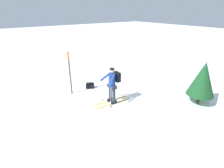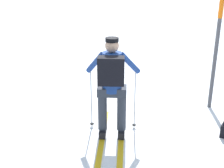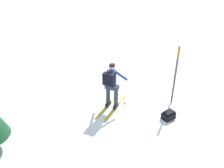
% 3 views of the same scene
% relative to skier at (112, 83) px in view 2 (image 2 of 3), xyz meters
% --- Properties ---
extents(ground_plane, '(80.00, 80.00, 0.00)m').
position_rel_skier_xyz_m(ground_plane, '(0.44, -0.45, -0.98)').
color(ground_plane, white).
extents(skier, '(1.87, 0.94, 1.70)m').
position_rel_skier_xyz_m(skier, '(0.00, 0.00, 0.00)').
color(skier, gold).
rests_on(skier, ground_plane).
extents(trail_marker, '(0.09, 0.09, 2.21)m').
position_rel_skier_xyz_m(trail_marker, '(1.17, -2.02, 0.29)').
color(trail_marker, '#4C4C51').
rests_on(trail_marker, ground_plane).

